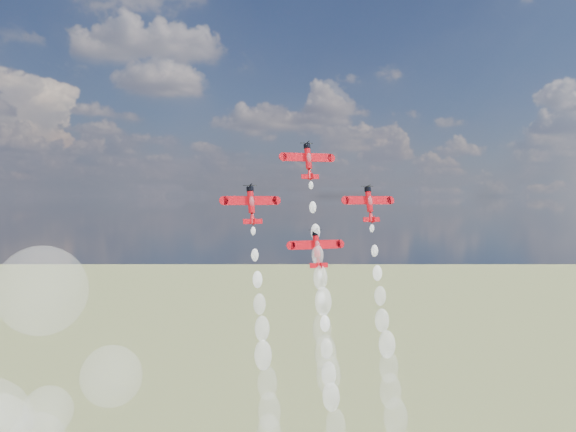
% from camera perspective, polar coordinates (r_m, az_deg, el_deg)
% --- Properties ---
extents(plane_lead, '(12.19, 4.53, 8.57)m').
position_cam_1_polar(plane_lead, '(141.76, 1.91, 5.23)').
color(plane_lead, '#B80811').
rests_on(plane_lead, ground).
extents(plane_left, '(12.19, 4.53, 8.57)m').
position_cam_1_polar(plane_left, '(134.03, -3.47, 1.14)').
color(plane_left, '#B80811').
rests_on(plane_left, ground).
extents(plane_right, '(12.19, 4.53, 8.57)m').
position_cam_1_polar(plane_right, '(145.81, 7.61, 1.19)').
color(plane_right, '#B80811').
rests_on(plane_right, ground).
extents(plane_slot, '(12.19, 4.53, 8.57)m').
position_cam_1_polar(plane_slot, '(137.51, 2.71, -3.02)').
color(plane_slot, '#B80811').
rests_on(plane_slot, ground).
extents(smoke_trail_lead, '(5.15, 13.26, 44.34)m').
position_cam_1_polar(smoke_trail_lead, '(136.28, 3.43, -11.13)').
color(smoke_trail_lead, white).
rests_on(smoke_trail_lead, plane_lead).
extents(smoke_trail_left, '(5.25, 13.34, 44.56)m').
position_cam_1_polar(smoke_trail_left, '(131.29, -1.99, -16.18)').
color(smoke_trail_left, white).
rests_on(smoke_trail_left, plane_left).
extents(smoke_trail_right, '(5.51, 13.35, 44.87)m').
position_cam_1_polar(smoke_trail_right, '(143.36, 9.52, -14.60)').
color(smoke_trail_right, white).
rests_on(smoke_trail_right, plane_right).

